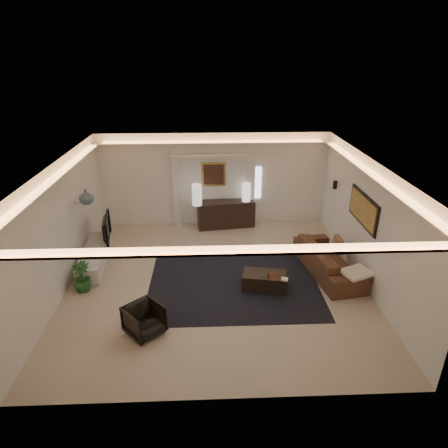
{
  "coord_description": "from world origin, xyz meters",
  "views": [
    {
      "loc": [
        -0.16,
        -8.07,
        5.11
      ],
      "look_at": [
        0.2,
        0.6,
        1.25
      ],
      "focal_mm": 31.31,
      "sensor_mm": 36.0,
      "label": 1
    }
  ],
  "objects_px": {
    "coffee_table": "(264,280)",
    "armchair": "(145,320)",
    "console": "(226,214)",
    "sofa": "(328,260)"
  },
  "relations": [
    {
      "from": "console",
      "to": "armchair",
      "type": "height_order",
      "value": "console"
    },
    {
      "from": "armchair",
      "to": "console",
      "type": "bearing_deg",
      "value": 28.28
    },
    {
      "from": "console",
      "to": "armchair",
      "type": "relative_size",
      "value": 2.6
    },
    {
      "from": "console",
      "to": "coffee_table",
      "type": "bearing_deg",
      "value": -86.48
    },
    {
      "from": "sofa",
      "to": "coffee_table",
      "type": "height_order",
      "value": "sofa"
    },
    {
      "from": "console",
      "to": "armchair",
      "type": "distance_m",
      "value": 5.4
    },
    {
      "from": "coffee_table",
      "to": "armchair",
      "type": "bearing_deg",
      "value": -138.72
    },
    {
      "from": "sofa",
      "to": "coffee_table",
      "type": "relative_size",
      "value": 2.4
    },
    {
      "from": "coffee_table",
      "to": "armchair",
      "type": "distance_m",
      "value": 2.96
    },
    {
      "from": "sofa",
      "to": "coffee_table",
      "type": "distance_m",
      "value": 1.81
    }
  ]
}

